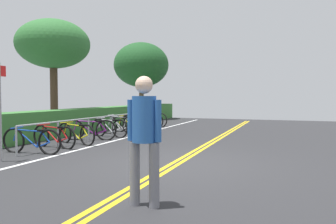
{
  "coord_description": "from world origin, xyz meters",
  "views": [
    {
      "loc": [
        -6.83,
        -2.31,
        1.47
      ],
      "look_at": [
        4.2,
        1.72,
        0.92
      ],
      "focal_mm": 35.45,
      "sensor_mm": 36.0,
      "label": 1
    }
  ],
  "objects_px": {
    "bicycle_1": "(54,137)",
    "tree_mid": "(53,45)",
    "bicycle_0": "(31,141)",
    "bicycle_3": "(90,130)",
    "bicycle_2": "(76,134)",
    "bicycle_7": "(139,122)",
    "tree_far_right": "(141,65)",
    "bicycle_5": "(120,125)",
    "sign_post_near": "(0,102)",
    "bicycle_9": "(154,119)",
    "bike_rack": "(112,120)",
    "bicycle_6": "(131,124)",
    "bicycle_4": "(109,128)",
    "pedestrian": "(144,131)",
    "bicycle_8": "(147,121)"
  },
  "relations": [
    {
      "from": "bicycle_3",
      "to": "tree_far_right",
      "type": "height_order",
      "value": "tree_far_right"
    },
    {
      "from": "bicycle_6",
      "to": "bicycle_7",
      "type": "bearing_deg",
      "value": 7.19
    },
    {
      "from": "bicycle_5",
      "to": "bicycle_7",
      "type": "bearing_deg",
      "value": 1.29
    },
    {
      "from": "bicycle_0",
      "to": "bicycle_2",
      "type": "height_order",
      "value": "bicycle_0"
    },
    {
      "from": "bicycle_1",
      "to": "bicycle_3",
      "type": "xyz_separation_m",
      "value": [
        1.79,
        -0.03,
        0.02
      ]
    },
    {
      "from": "bicycle_2",
      "to": "bicycle_3",
      "type": "bearing_deg",
      "value": 6.73
    },
    {
      "from": "pedestrian",
      "to": "bike_rack",
      "type": "bearing_deg",
      "value": 32.65
    },
    {
      "from": "bicycle_5",
      "to": "tree_far_right",
      "type": "distance_m",
      "value": 9.43
    },
    {
      "from": "bicycle_5",
      "to": "bicycle_6",
      "type": "distance_m",
      "value": 0.8
    },
    {
      "from": "bicycle_7",
      "to": "tree_far_right",
      "type": "distance_m",
      "value": 7.85
    },
    {
      "from": "bike_rack",
      "to": "bicycle_0",
      "type": "distance_m",
      "value": 4.2
    },
    {
      "from": "bike_rack",
      "to": "bicycle_5",
      "type": "height_order",
      "value": "bike_rack"
    },
    {
      "from": "bicycle_1",
      "to": "tree_mid",
      "type": "bearing_deg",
      "value": 38.82
    },
    {
      "from": "bicycle_7",
      "to": "tree_far_right",
      "type": "bearing_deg",
      "value": 23.82
    },
    {
      "from": "bicycle_0",
      "to": "tree_mid",
      "type": "bearing_deg",
      "value": 33.27
    },
    {
      "from": "bike_rack",
      "to": "tree_mid",
      "type": "relative_size",
      "value": 2.01
    },
    {
      "from": "bicycle_0",
      "to": "tree_mid",
      "type": "height_order",
      "value": "tree_mid"
    },
    {
      "from": "bicycle_1",
      "to": "bicycle_9",
      "type": "bearing_deg",
      "value": -0.31
    },
    {
      "from": "bicycle_1",
      "to": "bicycle_6",
      "type": "bearing_deg",
      "value": -2.66
    },
    {
      "from": "bicycle_0",
      "to": "sign_post_near",
      "type": "relative_size",
      "value": 0.8
    },
    {
      "from": "bicycle_1",
      "to": "bicycle_4",
      "type": "xyz_separation_m",
      "value": [
        2.78,
        -0.19,
        0.01
      ]
    },
    {
      "from": "bicycle_4",
      "to": "bicycle_5",
      "type": "distance_m",
      "value": 0.94
    },
    {
      "from": "bicycle_7",
      "to": "bike_rack",
      "type": "bearing_deg",
      "value": 179.69
    },
    {
      "from": "tree_mid",
      "to": "tree_far_right",
      "type": "xyz_separation_m",
      "value": [
        8.44,
        -0.13,
        -0.1
      ]
    },
    {
      "from": "bicycle_0",
      "to": "bicycle_8",
      "type": "height_order",
      "value": "bicycle_8"
    },
    {
      "from": "bicycle_0",
      "to": "bicycle_1",
      "type": "xyz_separation_m",
      "value": [
        0.99,
        0.11,
        -0.0
      ]
    },
    {
      "from": "bicycle_4",
      "to": "bicycle_1",
      "type": "bearing_deg",
      "value": 176.08
    },
    {
      "from": "bicycle_3",
      "to": "sign_post_near",
      "type": "distance_m",
      "value": 4.0
    },
    {
      "from": "tree_far_right",
      "to": "bicycle_7",
      "type": "bearing_deg",
      "value": -156.18
    },
    {
      "from": "bicycle_0",
      "to": "pedestrian",
      "type": "relative_size",
      "value": 1.02
    },
    {
      "from": "bike_rack",
      "to": "bicycle_9",
      "type": "height_order",
      "value": "bike_rack"
    },
    {
      "from": "bicycle_0",
      "to": "bicycle_6",
      "type": "bearing_deg",
      "value": -1.06
    },
    {
      "from": "bicycle_5",
      "to": "bicycle_7",
      "type": "relative_size",
      "value": 1.01
    },
    {
      "from": "bicycle_2",
      "to": "bicycle_3",
      "type": "relative_size",
      "value": 0.98
    },
    {
      "from": "sign_post_near",
      "to": "bicycle_1",
      "type": "bearing_deg",
      "value": 6.57
    },
    {
      "from": "bicycle_0",
      "to": "bicycle_8",
      "type": "distance_m",
      "value": 7.4
    },
    {
      "from": "bicycle_7",
      "to": "tree_far_right",
      "type": "xyz_separation_m",
      "value": [
        6.56,
        2.9,
        3.19
      ]
    },
    {
      "from": "bicycle_0",
      "to": "tree_far_right",
      "type": "xyz_separation_m",
      "value": [
        13.1,
        2.93,
        3.19
      ]
    },
    {
      "from": "bicycle_0",
      "to": "bicycle_9",
      "type": "height_order",
      "value": "bicycle_9"
    },
    {
      "from": "bike_rack",
      "to": "bicycle_6",
      "type": "bearing_deg",
      "value": -6.18
    },
    {
      "from": "bicycle_0",
      "to": "bicycle_5",
      "type": "bearing_deg",
      "value": -0.16
    },
    {
      "from": "bicycle_3",
      "to": "tree_mid",
      "type": "distance_m",
      "value": 4.81
    },
    {
      "from": "bicycle_3",
      "to": "tree_mid",
      "type": "relative_size",
      "value": 0.38
    },
    {
      "from": "bicycle_0",
      "to": "sign_post_near",
      "type": "height_order",
      "value": "sign_post_near"
    },
    {
      "from": "bicycle_1",
      "to": "tree_mid",
      "type": "distance_m",
      "value": 5.74
    },
    {
      "from": "bicycle_6",
      "to": "bicycle_9",
      "type": "height_order",
      "value": "bicycle_9"
    },
    {
      "from": "bicycle_8",
      "to": "pedestrian",
      "type": "relative_size",
      "value": 0.95
    },
    {
      "from": "bicycle_2",
      "to": "tree_mid",
      "type": "distance_m",
      "value": 5.33
    },
    {
      "from": "bicycle_0",
      "to": "bicycle_7",
      "type": "relative_size",
      "value": 1.02
    },
    {
      "from": "bicycle_0",
      "to": "sign_post_near",
      "type": "distance_m",
      "value": 1.49
    }
  ]
}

